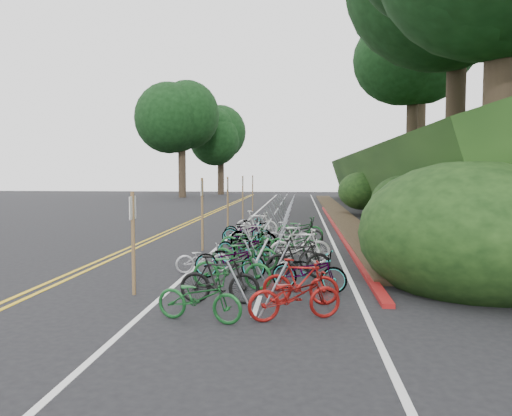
{
  "coord_description": "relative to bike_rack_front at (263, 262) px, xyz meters",
  "views": [
    {
      "loc": [
        3.96,
        -11.8,
        2.66
      ],
      "look_at": [
        2.23,
        7.55,
        1.3
      ],
      "focal_mm": 35.0,
      "sensor_mm": 36.0,
      "label": 1
    }
  ],
  "objects": [
    {
      "name": "bike_front",
      "position": [
        -1.82,
        2.83,
        -0.44
      ],
      "size": [
        0.95,
        1.55,
        0.77
      ],
      "primitive_type": "imported",
      "rotation": [
        0.0,
        0.0,
        1.9
      ],
      "color": "#9E9EA3",
      "rests_on": "ground"
    },
    {
      "name": "bike_valet",
      "position": [
        -0.23,
        4.39,
        -0.33
      ],
      "size": [
        3.32,
        13.75,
        1.1
      ],
      "color": "#144C1E",
      "rests_on": "ground"
    },
    {
      "name": "ground",
      "position": [
        -3.19,
        1.61,
        -0.82
      ],
      "size": [
        120.0,
        120.0,
        0.0
      ],
      "primitive_type": "plane",
      "color": "black",
      "rests_on": "ground"
    },
    {
      "name": "bike_racks_rest",
      "position": [
        -0.19,
        14.61,
        0.03
      ],
      "size": [
        1.14,
        23.0,
        1.17
      ],
      "color": "#8E949E",
      "rests_on": "ground"
    },
    {
      "name": "embankment",
      "position": [
        9.77,
        20.65,
        1.75
      ],
      "size": [
        14.3,
        48.14,
        9.11
      ],
      "color": "black",
      "rests_on": "ground"
    },
    {
      "name": "road_markings",
      "position": [
        -2.56,
        11.71,
        -0.82
      ],
      "size": [
        7.47,
        80.0,
        0.01
      ],
      "color": "gold",
      "rests_on": "ground"
    },
    {
      "name": "red_curb",
      "position": [
        2.51,
        13.61,
        -0.77
      ],
      "size": [
        0.25,
        28.0,
        0.1
      ],
      "primitive_type": "cube",
      "color": "maroon",
      "rests_on": "ground"
    },
    {
      "name": "tree_cluster",
      "position": [
        6.57,
        23.65,
        11.13
      ],
      "size": [
        32.89,
        54.41,
        19.18
      ],
      "color": "#2D2319",
      "rests_on": "ground"
    },
    {
      "name": "bike_rack_front",
      "position": [
        0.0,
        0.0,
        0.0
      ],
      "size": [
        1.11,
        2.99,
        1.11
      ],
      "color": "#8E949E",
      "rests_on": "ground"
    },
    {
      "name": "signpost_near",
      "position": [
        -2.85,
        0.29,
        0.48
      ],
      "size": [
        0.08,
        0.4,
        2.26
      ],
      "color": "brown",
      "rests_on": "ground"
    },
    {
      "name": "signposts_rest",
      "position": [
        -2.59,
        15.61,
        0.61
      ],
      "size": [
        0.08,
        18.4,
        2.5
      ],
      "color": "brown",
      "rests_on": "ground"
    }
  ]
}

